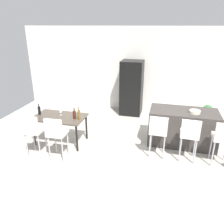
{
  "coord_description": "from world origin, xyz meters",
  "views": [
    {
      "loc": [
        0.28,
        -4.8,
        2.94
      ],
      "look_at": [
        -1.03,
        0.3,
        0.85
      ],
      "focal_mm": 35.48,
      "sensor_mm": 36.0,
      "label": 1
    }
  ],
  "objects": [
    {
      "name": "wine_bottle_right",
      "position": [
        -1.76,
        -0.14,
        0.87
      ],
      "size": [
        0.06,
        0.06,
        0.35
      ],
      "color": "brown",
      "rests_on": "dining_table"
    },
    {
      "name": "dining_chair_near",
      "position": [
        -2.63,
        -0.82,
        0.7
      ],
      "size": [
        0.42,
        0.42,
        1.05
      ],
      "color": "silver",
      "rests_on": "ground_plane"
    },
    {
      "name": "dining_table",
      "position": [
        -2.33,
        -0.07,
        0.67
      ],
      "size": [
        1.31,
        0.78,
        0.74
      ],
      "color": "#4C4238",
      "rests_on": "ground_plane"
    },
    {
      "name": "dining_chair_far",
      "position": [
        -2.04,
        -0.82,
        0.7
      ],
      "size": [
        0.41,
        0.41,
        1.05
      ],
      "color": "silver",
      "rests_on": "ground_plane"
    },
    {
      "name": "kitchen_island",
      "position": [
        0.75,
        0.66,
        0.46
      ],
      "size": [
        1.69,
        0.83,
        0.92
      ],
      "primitive_type": "cube",
      "color": "#383330",
      "rests_on": "ground_plane"
    },
    {
      "name": "wine_bottle_middle",
      "position": [
        -1.9,
        -0.1,
        0.85
      ],
      "size": [
        0.08,
        0.08,
        0.28
      ],
      "color": "#471E19",
      "rests_on": "dining_table"
    },
    {
      "name": "ground_plane",
      "position": [
        0.0,
        0.0,
        0.0
      ],
      "size": [
        10.0,
        10.0,
        0.0
      ],
      "primitive_type": "plane",
      "color": "#ADA89E"
    },
    {
      "name": "back_wall",
      "position": [
        0.0,
        2.88,
        1.45
      ],
      "size": [
        10.0,
        0.12,
        2.9
      ],
      "primitive_type": "cube",
      "color": "silver",
      "rests_on": "ground_plane"
    },
    {
      "name": "bar_chair_left",
      "position": [
        0.17,
        -0.14,
        0.7
      ],
      "size": [
        0.41,
        0.41,
        1.05
      ],
      "color": "silver",
      "rests_on": "ground_plane"
    },
    {
      "name": "refrigerator",
      "position": [
        -0.9,
        2.44,
        0.92
      ],
      "size": [
        0.72,
        0.68,
        1.84
      ],
      "primitive_type": "cube",
      "color": "black",
      "rests_on": "ground_plane"
    },
    {
      "name": "bar_chair_right",
      "position": [
        1.54,
        -0.14,
        0.7
      ],
      "size": [
        0.4,
        0.4,
        1.05
      ],
      "color": "silver",
      "rests_on": "ground_plane"
    },
    {
      "name": "wine_glass_left",
      "position": [
        -2.34,
        0.02,
        0.86
      ],
      "size": [
        0.07,
        0.07,
        0.17
      ],
      "color": "silver",
      "rests_on": "dining_table"
    },
    {
      "name": "potted_plant",
      "position": [
        1.62,
        2.43,
        0.3
      ],
      "size": [
        0.32,
        0.32,
        0.53
      ],
      "color": "#996B4C",
      "rests_on": "ground_plane"
    },
    {
      "name": "wine_bottle_near",
      "position": [
        -2.89,
        -0.08,
        0.85
      ],
      "size": [
        0.07,
        0.07,
        0.29
      ],
      "color": "black",
      "rests_on": "dining_table"
    },
    {
      "name": "bar_chair_middle",
      "position": [
        0.86,
        -0.14,
        0.7
      ],
      "size": [
        0.42,
        0.42,
        1.05
      ],
      "color": "silver",
      "rests_on": "ground_plane"
    },
    {
      "name": "fruit_bowl",
      "position": [
        0.99,
        0.56,
        0.96
      ],
      "size": [
        0.26,
        0.26,
        0.07
      ],
      "primitive_type": "cylinder",
      "color": "beige",
      "rests_on": "kitchen_island"
    }
  ]
}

